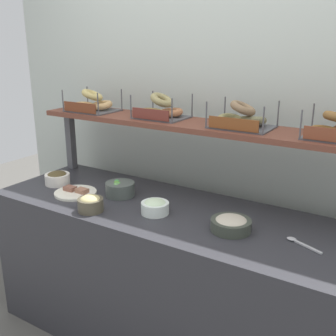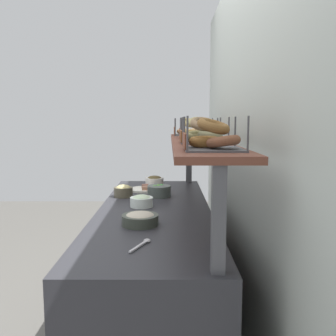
# 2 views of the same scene
# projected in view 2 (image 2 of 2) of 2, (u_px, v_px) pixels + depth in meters

# --- Properties ---
(ground_plane) EXTENTS (8.00, 8.00, 0.00)m
(ground_plane) POSITION_uv_depth(u_px,v_px,m) (155.00, 333.00, 2.43)
(ground_plane) COLOR #595651
(back_wall) EXTENTS (3.30, 0.06, 2.40)m
(back_wall) POSITION_uv_depth(u_px,v_px,m) (243.00, 153.00, 2.28)
(back_wall) COLOR #B6C0B6
(back_wall) RESTS_ON ground_plane
(deli_counter) EXTENTS (2.10, 0.70, 0.85)m
(deli_counter) POSITION_uv_depth(u_px,v_px,m) (155.00, 272.00, 2.38)
(deli_counter) COLOR #2D2D33
(deli_counter) RESTS_ON ground_plane
(shelf_riser_left) EXTENTS (0.05, 0.05, 0.40)m
(shelf_riser_left) POSITION_uv_depth(u_px,v_px,m) (189.00, 160.00, 3.28)
(shelf_riser_left) COLOR #4C4C51
(shelf_riser_left) RESTS_ON deli_counter
(shelf_riser_right) EXTENTS (0.05, 0.05, 0.40)m
(shelf_riser_right) POSITION_uv_depth(u_px,v_px,m) (218.00, 220.00, 1.31)
(shelf_riser_right) COLOR #4C4C51
(shelf_riser_right) RESTS_ON deli_counter
(upper_shelf) EXTENTS (2.06, 0.32, 0.03)m
(upper_shelf) POSITION_uv_depth(u_px,v_px,m) (198.00, 143.00, 2.27)
(upper_shelf) COLOR brown
(upper_shelf) RESTS_ON shelf_riser_left
(bowl_chocolate_spread) EXTENTS (0.16, 0.16, 0.08)m
(bowl_chocolate_spread) POSITION_uv_depth(u_px,v_px,m) (155.00, 181.00, 3.13)
(bowl_chocolate_spread) COLOR white
(bowl_chocolate_spread) RESTS_ON deli_counter
(bowl_veggie_mix) EXTENTS (0.17, 0.17, 0.09)m
(bowl_veggie_mix) POSITION_uv_depth(u_px,v_px,m) (159.00, 191.00, 2.68)
(bowl_veggie_mix) COLOR #4A524D
(bowl_veggie_mix) RESTS_ON deli_counter
(bowl_scallion_spread) EXTENTS (0.15, 0.15, 0.08)m
(bowl_scallion_spread) POSITION_uv_depth(u_px,v_px,m) (142.00, 201.00, 2.36)
(bowl_scallion_spread) COLOR white
(bowl_scallion_spread) RESTS_ON deli_counter
(bowl_tuna_salad) EXTENTS (0.20, 0.20, 0.07)m
(bowl_tuna_salad) POSITION_uv_depth(u_px,v_px,m) (140.00, 219.00, 1.95)
(bowl_tuna_salad) COLOR #3A4036
(bowl_tuna_salad) RESTS_ON deli_counter
(bowl_hummus) EXTENTS (0.14, 0.14, 0.09)m
(bowl_hummus) POSITION_uv_depth(u_px,v_px,m) (123.00, 191.00, 2.67)
(bowl_hummus) COLOR brown
(bowl_hummus) RESTS_ON deli_counter
(serving_plate_white) EXTENTS (0.25, 0.25, 0.04)m
(serving_plate_white) POSITION_uv_depth(u_px,v_px,m) (145.00, 189.00, 2.92)
(serving_plate_white) COLOR white
(serving_plate_white) RESTS_ON deli_counter
(serving_spoon_near_plate) EXTENTS (0.17, 0.08, 0.01)m
(serving_spoon_near_plate) POSITION_uv_depth(u_px,v_px,m) (143.00, 243.00, 1.64)
(serving_spoon_near_plate) COLOR #B7B7BC
(serving_spoon_near_plate) RESTS_ON deli_counter
(bagel_basket_plain) EXTENTS (0.31, 0.26, 0.15)m
(bagel_basket_plain) POSITION_uv_depth(u_px,v_px,m) (189.00, 130.00, 3.01)
(bagel_basket_plain) COLOR #4C4C51
(bagel_basket_plain) RESTS_ON upper_shelf
(bagel_basket_everything) EXTENTS (0.30, 0.25, 0.15)m
(bagel_basket_everything) POSITION_uv_depth(u_px,v_px,m) (197.00, 132.00, 2.50)
(bagel_basket_everything) COLOR #4C4C51
(bagel_basket_everything) RESTS_ON upper_shelf
(bagel_basket_poppy) EXTENTS (0.32, 0.26, 0.15)m
(bagel_basket_poppy) POSITION_uv_depth(u_px,v_px,m) (202.00, 134.00, 2.00)
(bagel_basket_poppy) COLOR #4C4C51
(bagel_basket_poppy) RESTS_ON upper_shelf
(bagel_basket_cinnamon_raisin) EXTENTS (0.29, 0.26, 0.14)m
(bagel_basket_cinnamon_raisin) POSITION_uv_depth(u_px,v_px,m) (212.00, 139.00, 1.53)
(bagel_basket_cinnamon_raisin) COLOR #4C4C51
(bagel_basket_cinnamon_raisin) RESTS_ON upper_shelf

